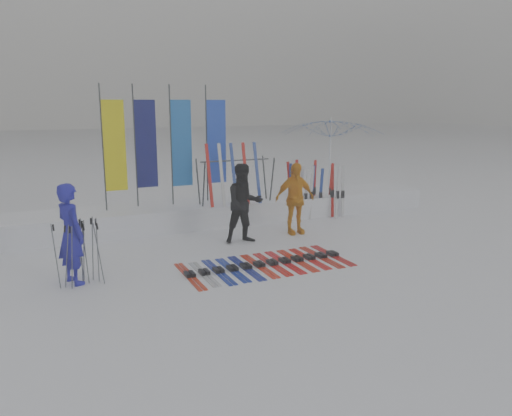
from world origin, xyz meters
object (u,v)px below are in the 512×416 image
person_black (244,204)px  ski_rack (235,175)px  person_yellow (295,199)px  ski_row (265,264)px  tent_canopy (331,162)px  person_blue (71,234)px

person_black → ski_rack: bearing=77.8°
person_yellow → ski_row: person_yellow is taller
ski_rack → ski_row: bearing=-102.7°
tent_canopy → ski_row: 6.55m
person_black → ski_row: person_black is taller
person_black → ski_row: bearing=-95.4°
person_black → ski_row: size_ratio=0.55×
person_black → person_yellow: person_black is taller
person_black → tent_canopy: 5.03m
person_black → ski_rack: 1.95m
person_black → ski_rack: person_black is taller
person_black → tent_canopy: tent_canopy is taller
person_yellow → ski_rack: 1.93m
person_black → tent_canopy: bearing=37.0°
person_black → tent_canopy: (4.19, 2.74, 0.50)m
ski_row → ski_rack: bearing=77.3°
ski_rack → person_black: bearing=-106.0°
person_yellow → tent_canopy: bearing=45.1°
person_blue → person_yellow: 5.72m
person_blue → ski_row: bearing=-120.6°
tent_canopy → ski_rack: (-3.66, -0.91, -0.08)m
person_blue → tent_canopy: (8.20, 3.99, 0.51)m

